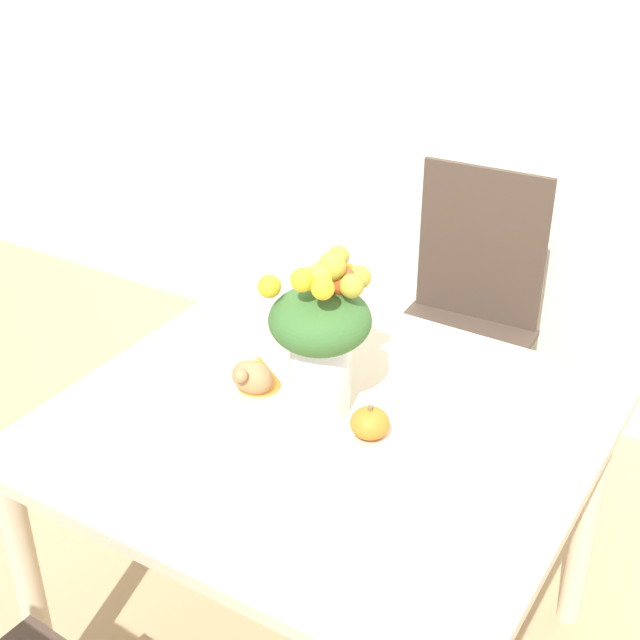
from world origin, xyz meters
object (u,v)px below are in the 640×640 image
at_px(dining_chair_near_window, 462,326).
at_px(flower_vase, 321,336).
at_px(turkey_figurine, 256,373).
at_px(pumpkin, 370,423).

bearing_deg(dining_chair_near_window, flower_vase, -91.54).
distance_m(flower_vase, dining_chair_near_window, 0.97).
distance_m(turkey_figurine, dining_chair_near_window, 0.94).
distance_m(flower_vase, pumpkin, 0.21).
height_order(turkey_figurine, dining_chair_near_window, dining_chair_near_window).
bearing_deg(flower_vase, turkey_figurine, -176.16).
bearing_deg(dining_chair_near_window, pumpkin, -83.02).
bearing_deg(pumpkin, dining_chair_near_window, 100.48).
xyz_separation_m(turkey_figurine, dining_chair_near_window, (0.14, 0.89, -0.27)).
height_order(pumpkin, turkey_figurine, turkey_figurine).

